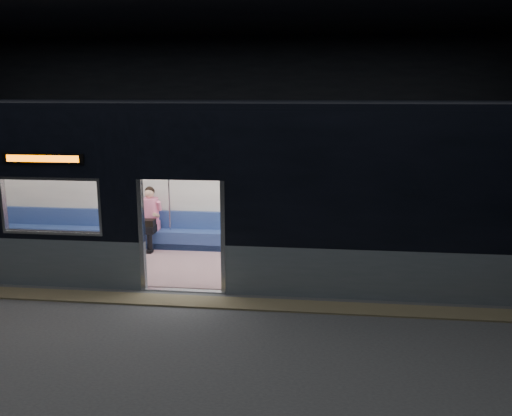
# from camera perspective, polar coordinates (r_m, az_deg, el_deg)

# --- Properties ---
(station_floor) EXTENTS (24.00, 14.00, 0.01)m
(station_floor) POSITION_cam_1_polar(r_m,az_deg,el_deg) (9.08, -9.24, -11.03)
(station_floor) COLOR #47494C
(station_floor) RESTS_ON ground
(station_envelope) EXTENTS (24.00, 14.00, 5.00)m
(station_envelope) POSITION_cam_1_polar(r_m,az_deg,el_deg) (8.35, -10.13, 12.78)
(station_envelope) COLOR black
(station_envelope) RESTS_ON station_floor
(tactile_strip) EXTENTS (22.80, 0.50, 0.03)m
(tactile_strip) POSITION_cam_1_polar(r_m,az_deg,el_deg) (9.56, -8.34, -9.64)
(tactile_strip) COLOR #8C7F59
(tactile_strip) RESTS_ON station_floor
(metro_car) EXTENTS (18.00, 3.04, 3.35)m
(metro_car) POSITION_cam_1_polar(r_m,az_deg,el_deg) (10.95, -5.98, 3.20)
(metro_car) COLOR gray
(metro_car) RESTS_ON station_floor
(passenger) EXTENTS (0.41, 0.71, 1.40)m
(passenger) POSITION_cam_1_polar(r_m,az_deg,el_deg) (12.46, -11.17, -0.69)
(passenger) COLOR black
(passenger) RESTS_ON metro_car
(handbag) EXTENTS (0.31, 0.27, 0.14)m
(handbag) POSITION_cam_1_polar(r_m,az_deg,el_deg) (12.26, -11.25, -1.52)
(handbag) COLOR black
(handbag) RESTS_ON passenger
(transit_map) EXTENTS (1.02, 0.03, 0.66)m
(transit_map) POSITION_cam_1_polar(r_m,az_deg,el_deg) (12.32, 18.87, 1.91)
(transit_map) COLOR white
(transit_map) RESTS_ON metro_car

